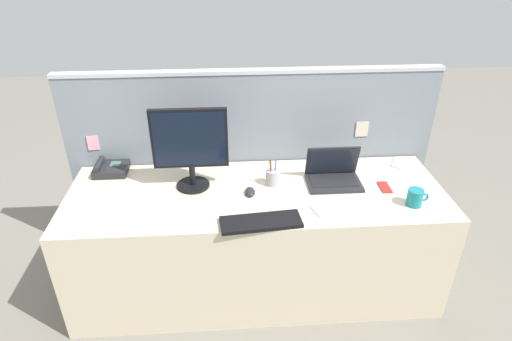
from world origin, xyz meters
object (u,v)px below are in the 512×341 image
at_px(desktop_monitor, 190,144).
at_px(keyboard_main, 261,222).
at_px(coffee_mug, 415,198).
at_px(desk_phone, 110,169).
at_px(pen_cup, 272,177).
at_px(cell_phone_white_slab, 319,210).
at_px(cell_phone_red_case, 385,187).
at_px(computer_mouse_right_hand, 250,192).
at_px(cell_phone_silver_slab, 398,163).
at_px(laptop, 333,174).

distance_m(desktop_monitor, keyboard_main, 0.64).
bearing_deg(keyboard_main, coffee_mug, 2.33).
relative_size(desk_phone, coffee_mug, 1.65).
height_order(keyboard_main, pen_cup, pen_cup).
distance_m(cell_phone_white_slab, cell_phone_red_case, 0.50).
relative_size(desk_phone, pen_cup, 1.17).
bearing_deg(cell_phone_white_slab, pen_cup, 108.35).
bearing_deg(desk_phone, cell_phone_white_slab, -22.57).
bearing_deg(desk_phone, cell_phone_red_case, -10.28).
xyz_separation_m(cell_phone_white_slab, coffee_mug, (0.56, 0.02, 0.05)).
xyz_separation_m(desktop_monitor, desk_phone, (-0.55, 0.20, -0.26)).
bearing_deg(desktop_monitor, coffee_mug, -13.46).
distance_m(computer_mouse_right_hand, cell_phone_red_case, 0.83).
height_order(keyboard_main, coffee_mug, coffee_mug).
bearing_deg(desktop_monitor, keyboard_main, -47.60).
distance_m(keyboard_main, cell_phone_white_slab, 0.35).
height_order(cell_phone_white_slab, cell_phone_silver_slab, same).
bearing_deg(cell_phone_silver_slab, pen_cup, -137.38).
bearing_deg(cell_phone_silver_slab, computer_mouse_right_hand, -133.82).
bearing_deg(desktop_monitor, cell_phone_white_slab, -24.40).
distance_m(laptop, cell_phone_silver_slab, 0.54).
distance_m(desktop_monitor, cell_phone_white_slab, 0.85).
bearing_deg(cell_phone_red_case, keyboard_main, -157.30).
xyz_separation_m(cell_phone_silver_slab, coffee_mug, (-0.09, -0.50, 0.05)).
relative_size(cell_phone_red_case, cell_phone_silver_slab, 0.85).
relative_size(desktop_monitor, cell_phone_silver_slab, 3.37).
relative_size(keyboard_main, coffee_mug, 3.48).
bearing_deg(keyboard_main, laptop, 35.21).
relative_size(desk_phone, keyboard_main, 0.47).
xyz_separation_m(laptop, cell_phone_red_case, (0.30, -0.10, -0.05)).
height_order(laptop, pen_cup, laptop).
height_order(cell_phone_red_case, cell_phone_silver_slab, same).
bearing_deg(pen_cup, desk_phone, 167.97).
height_order(desktop_monitor, coffee_mug, desktop_monitor).
bearing_deg(pen_cup, cell_phone_silver_slab, 13.57).
relative_size(laptop, keyboard_main, 0.75).
relative_size(desktop_monitor, cell_phone_red_case, 3.99).
bearing_deg(computer_mouse_right_hand, laptop, 11.07).
height_order(laptop, desk_phone, laptop).
xyz_separation_m(cell_phone_red_case, coffee_mug, (0.11, -0.20, 0.05)).
xyz_separation_m(keyboard_main, cell_phone_silver_slab, (0.99, 0.62, -0.01)).
relative_size(desk_phone, cell_phone_red_case, 1.64).
height_order(laptop, keyboard_main, laptop).
relative_size(laptop, cell_phone_silver_slab, 2.20).
height_order(desk_phone, keyboard_main, desk_phone).
xyz_separation_m(desktop_monitor, pen_cup, (0.49, -0.02, -0.24)).
height_order(desk_phone, computer_mouse_right_hand, desk_phone).
distance_m(desk_phone, keyboard_main, 1.13).
height_order(keyboard_main, cell_phone_red_case, keyboard_main).
xyz_separation_m(keyboard_main, cell_phone_red_case, (0.79, 0.31, -0.01)).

